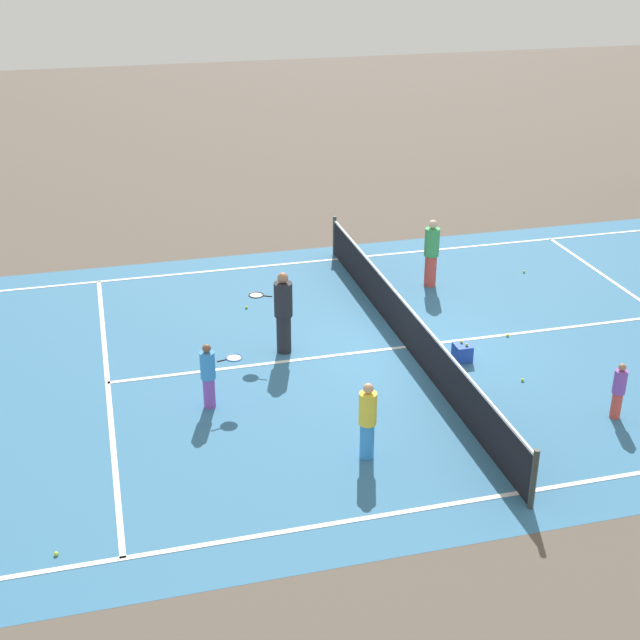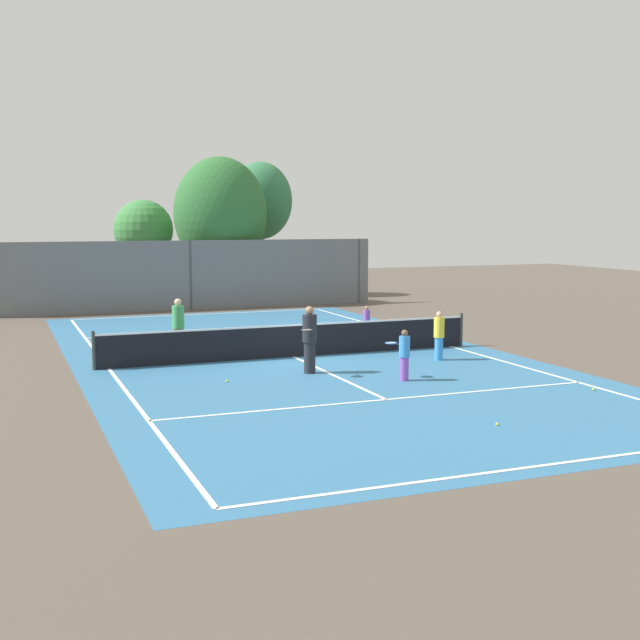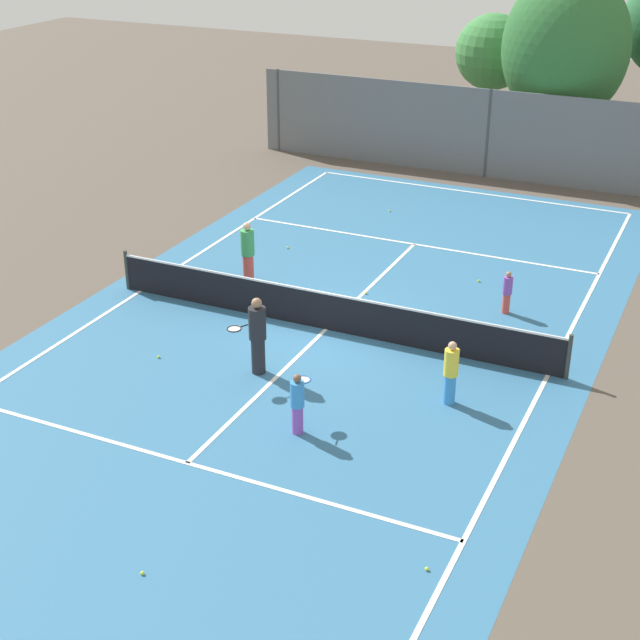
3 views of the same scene
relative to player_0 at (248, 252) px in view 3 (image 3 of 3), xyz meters
name	(u,v)px [view 3 (image 3 of 3)]	position (x,y,z in m)	size (l,w,h in m)	color
ground_plane	(326,329)	(3.15, -1.75, -0.89)	(80.00, 80.00, 0.00)	brown
court_surface	(326,329)	(3.15, -1.75, -0.89)	(13.00, 25.00, 0.01)	teal
tennis_net	(326,311)	(3.15, -1.75, -0.38)	(11.90, 0.10, 1.10)	#333833
perimeter_fence	(488,134)	(3.15, 12.25, 0.71)	(18.00, 0.12, 3.20)	slate
tree_0	(493,53)	(1.84, 16.98, 2.72)	(2.99, 2.99, 5.14)	brown
tree_2	(566,48)	(5.17, 14.40, 3.54)	(4.57, 4.24, 7.20)	brown
player_0	(248,252)	(0.00, 0.00, 0.00)	(0.37, 0.37, 1.74)	#E54C3F
player_1	(507,292)	(6.91, 1.06, -0.31)	(0.24, 0.24, 1.14)	#E54C3F
player_2	(451,372)	(7.00, -3.87, -0.14)	(0.31, 0.31, 1.46)	#388CD8
player_3	(298,402)	(4.58, -6.25, -0.20)	(0.47, 0.87, 1.34)	purple
player_4	(257,335)	(2.67, -4.40, 0.06)	(0.70, 0.95, 1.84)	#232328
ball_crate	(373,314)	(4.02, -0.81, -0.71)	(0.39, 0.34, 0.43)	blue
tennis_ball_0	(366,293)	(3.23, 0.62, -0.86)	(0.07, 0.07, 0.07)	#CCE533
tennis_ball_1	(390,211)	(1.39, 7.12, -0.86)	(0.07, 0.07, 0.07)	#CCE533
tennis_ball_2	(288,248)	(-0.17, 2.71, -0.86)	(0.07, 0.07, 0.07)	#CCE533
tennis_ball_3	(429,315)	(5.21, 0.01, -0.86)	(0.07, 0.07, 0.07)	#CCE533
tennis_ball_4	(427,569)	(8.33, -9.11, -0.86)	(0.07, 0.07, 0.07)	#CCE533
tennis_ball_5	(142,573)	(4.19, -11.15, -0.86)	(0.07, 0.07, 0.07)	#CCE533
tennis_ball_6	(159,357)	(0.24, -4.77, -0.86)	(0.07, 0.07, 0.07)	#CCE533
tennis_ball_7	(479,281)	(5.73, 2.70, -0.86)	(0.07, 0.07, 0.07)	#CCE533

